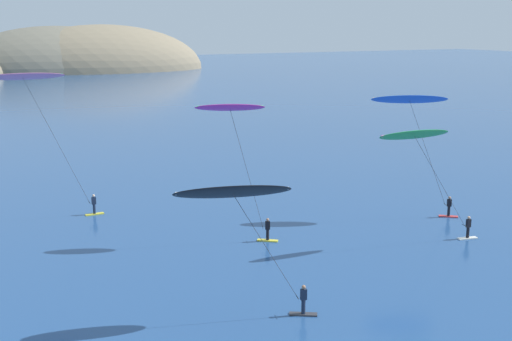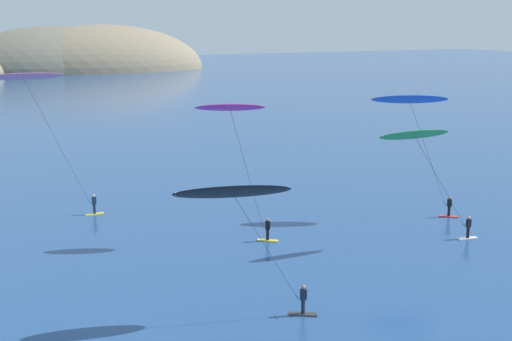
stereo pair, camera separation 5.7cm
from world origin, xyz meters
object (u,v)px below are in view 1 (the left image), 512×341
kitesurfer_magenta (234,121)px  kitesurfer_pink (27,85)px  kitesurfer_green (420,144)px  kitesurfer_black (237,199)px  kitesurfer_blue (412,107)px

kitesurfer_magenta → kitesurfer_pink: kitesurfer_pink is taller
kitesurfer_magenta → kitesurfer_green: bearing=-32.7°
kitesurfer_magenta → kitesurfer_pink: size_ratio=0.85×
kitesurfer_black → kitesurfer_green: size_ratio=0.87×
kitesurfer_magenta → kitesurfer_pink: (-11.73, 11.60, 2.00)m
kitesurfer_pink → kitesurfer_green: bearing=-39.5°
kitesurfer_green → kitesurfer_black: bearing=-163.9°
kitesurfer_black → kitesurfer_blue: 22.97m
kitesurfer_green → kitesurfer_magenta: (-10.65, 6.84, 1.42)m
kitesurfer_black → kitesurfer_pink: (-6.43, 23.03, 4.15)m
kitesurfer_green → kitesurfer_blue: bearing=53.5°
kitesurfer_black → kitesurfer_green: kitesurfer_green is taller
kitesurfer_blue → kitesurfer_pink: kitesurfer_pink is taller
kitesurfer_black → kitesurfer_pink: bearing=105.6°
kitesurfer_black → kitesurfer_blue: size_ratio=0.76×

